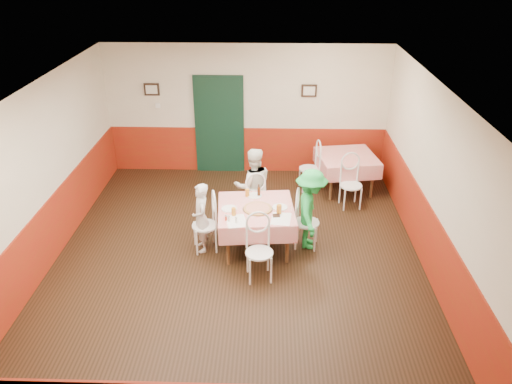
{
  "coord_description": "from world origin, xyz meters",
  "views": [
    {
      "loc": [
        0.51,
        -6.77,
        4.69
      ],
      "look_at": [
        0.29,
        0.35,
        1.05
      ],
      "focal_mm": 35.0,
      "sensor_mm": 36.0,
      "label": 1
    }
  ],
  "objects_px": {
    "chair_right": "(307,223)",
    "chair_near": "(259,253)",
    "chair_second_b": "(351,186)",
    "wallet": "(276,216)",
    "main_table": "(256,228)",
    "pizza": "(258,209)",
    "diner_right": "(311,209)",
    "chair_second_a": "(309,169)",
    "second_table": "(346,173)",
    "chair_far": "(253,200)",
    "diner_left": "(201,218)",
    "chair_left": "(205,226)",
    "glass_a": "(234,212)",
    "beer_bottle": "(259,191)",
    "glass_c": "(247,193)",
    "diner_far": "(253,186)",
    "glass_b": "(279,209)"
  },
  "relations": [
    {
      "from": "second_table",
      "to": "pizza",
      "type": "height_order",
      "value": "pizza"
    },
    {
      "from": "main_table",
      "to": "diner_right",
      "type": "height_order",
      "value": "diner_right"
    },
    {
      "from": "glass_a",
      "to": "beer_bottle",
      "type": "xyz_separation_m",
      "value": [
        0.38,
        0.68,
        0.03
      ]
    },
    {
      "from": "chair_second_b",
      "to": "main_table",
      "type": "bearing_deg",
      "value": -149.2
    },
    {
      "from": "main_table",
      "to": "chair_far",
      "type": "xyz_separation_m",
      "value": [
        -0.08,
        0.85,
        0.08
      ]
    },
    {
      "from": "diner_far",
      "to": "glass_c",
      "type": "bearing_deg",
      "value": 68.21
    },
    {
      "from": "main_table",
      "to": "pizza",
      "type": "xyz_separation_m",
      "value": [
        0.03,
        -0.05,
        0.4
      ]
    },
    {
      "from": "pizza",
      "to": "diner_left",
      "type": "height_order",
      "value": "diner_left"
    },
    {
      "from": "wallet",
      "to": "diner_right",
      "type": "relative_size",
      "value": 0.08
    },
    {
      "from": "main_table",
      "to": "glass_c",
      "type": "relative_size",
      "value": 9.28
    },
    {
      "from": "chair_second_a",
      "to": "chair_right",
      "type": "bearing_deg",
      "value": -14.12
    },
    {
      "from": "chair_right",
      "to": "wallet",
      "type": "xyz_separation_m",
      "value": [
        -0.52,
        -0.34,
        0.32
      ]
    },
    {
      "from": "chair_right",
      "to": "diner_left",
      "type": "distance_m",
      "value": 1.76
    },
    {
      "from": "chair_second_a",
      "to": "second_table",
      "type": "bearing_deg",
      "value": 80.71
    },
    {
      "from": "second_table",
      "to": "chair_right",
      "type": "height_order",
      "value": "chair_right"
    },
    {
      "from": "main_table",
      "to": "chair_near",
      "type": "height_order",
      "value": "chair_near"
    },
    {
      "from": "second_table",
      "to": "diner_right",
      "type": "distance_m",
      "value": 2.36
    },
    {
      "from": "chair_near",
      "to": "diner_left",
      "type": "distance_m",
      "value": 1.25
    },
    {
      "from": "diner_far",
      "to": "second_table",
      "type": "bearing_deg",
      "value": -156.45
    },
    {
      "from": "chair_right",
      "to": "beer_bottle",
      "type": "bearing_deg",
      "value": 76.35
    },
    {
      "from": "chair_second_b",
      "to": "diner_left",
      "type": "xyz_separation_m",
      "value": [
        -2.68,
        -1.58,
        0.15
      ]
    },
    {
      "from": "chair_second_a",
      "to": "chair_second_b",
      "type": "xyz_separation_m",
      "value": [
        0.75,
        -0.75,
        0.0
      ]
    },
    {
      "from": "glass_a",
      "to": "beer_bottle",
      "type": "relative_size",
      "value": 0.66
    },
    {
      "from": "main_table",
      "to": "chair_second_a",
      "type": "bearing_deg",
      "value": 65.38
    },
    {
      "from": "pizza",
      "to": "chair_second_b",
      "type": "bearing_deg",
      "value": 41.48
    },
    {
      "from": "chair_left",
      "to": "chair_far",
      "type": "bearing_deg",
      "value": 126.02
    },
    {
      "from": "chair_left",
      "to": "glass_b",
      "type": "height_order",
      "value": "glass_b"
    },
    {
      "from": "chair_second_b",
      "to": "wallet",
      "type": "xyz_separation_m",
      "value": [
        -1.45,
        -1.76,
        0.32
      ]
    },
    {
      "from": "chair_right",
      "to": "chair_near",
      "type": "height_order",
      "value": "same"
    },
    {
      "from": "chair_far",
      "to": "diner_far",
      "type": "bearing_deg",
      "value": -101.15
    },
    {
      "from": "chair_left",
      "to": "chair_far",
      "type": "relative_size",
      "value": 1.0
    },
    {
      "from": "diner_far",
      "to": "chair_near",
      "type": "bearing_deg",
      "value": 82.59
    },
    {
      "from": "chair_left",
      "to": "chair_second_b",
      "type": "xyz_separation_m",
      "value": [
        2.63,
        1.57,
        0.0
      ]
    },
    {
      "from": "chair_second_b",
      "to": "diner_right",
      "type": "xyz_separation_m",
      "value": [
        -0.88,
        -1.42,
        0.25
      ]
    },
    {
      "from": "main_table",
      "to": "pizza",
      "type": "height_order",
      "value": "pizza"
    },
    {
      "from": "chair_near",
      "to": "beer_bottle",
      "type": "relative_size",
      "value": 4.59
    },
    {
      "from": "diner_left",
      "to": "glass_c",
      "type": "bearing_deg",
      "value": 108.82
    },
    {
      "from": "chair_second_b",
      "to": "diner_far",
      "type": "distance_m",
      "value": 1.97
    },
    {
      "from": "chair_far",
      "to": "chair_second_a",
      "type": "distance_m",
      "value": 1.79
    },
    {
      "from": "main_table",
      "to": "chair_left",
      "type": "relative_size",
      "value": 1.36
    },
    {
      "from": "chair_right",
      "to": "chair_second_a",
      "type": "xyz_separation_m",
      "value": [
        0.18,
        2.17,
        0.0
      ]
    },
    {
      "from": "glass_b",
      "to": "diner_right",
      "type": "bearing_deg",
      "value": 25.89
    },
    {
      "from": "chair_left",
      "to": "diner_right",
      "type": "relative_size",
      "value": 0.64
    },
    {
      "from": "pizza",
      "to": "diner_left",
      "type": "bearing_deg",
      "value": -178.2
    },
    {
      "from": "chair_right",
      "to": "pizza",
      "type": "relative_size",
      "value": 1.96
    },
    {
      "from": "chair_far",
      "to": "chair_right",
      "type": "bearing_deg",
      "value": 123.85
    },
    {
      "from": "main_table",
      "to": "glass_c",
      "type": "distance_m",
      "value": 0.63
    },
    {
      "from": "chair_near",
      "to": "wallet",
      "type": "relative_size",
      "value": 8.18
    },
    {
      "from": "chair_near",
      "to": "glass_a",
      "type": "distance_m",
      "value": 0.82
    },
    {
      "from": "main_table",
      "to": "wallet",
      "type": "distance_m",
      "value": 0.58
    }
  ]
}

